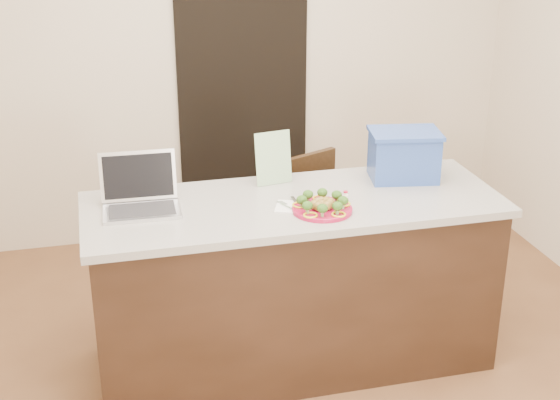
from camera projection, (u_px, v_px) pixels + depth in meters
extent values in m
plane|color=brown|center=(306.00, 386.00, 3.96)|extent=(4.00, 4.00, 0.00)
plane|color=beige|center=(227.00, 45.00, 5.23)|extent=(4.00, 0.00, 4.00)
cube|color=black|center=(243.00, 96.00, 5.37)|extent=(0.90, 0.02, 2.00)
cube|color=black|center=(293.00, 287.00, 4.01)|extent=(2.00, 0.70, 0.88)
cube|color=beige|center=(294.00, 204.00, 3.84)|extent=(2.06, 0.76, 0.04)
cylinder|color=maroon|center=(322.00, 210.00, 3.70)|extent=(0.29, 0.29, 0.02)
torus|color=maroon|center=(322.00, 208.00, 3.70)|extent=(0.29, 0.29, 0.01)
sphere|color=olive|center=(322.00, 204.00, 3.69)|extent=(0.04, 0.04, 0.04)
sphere|color=olive|center=(315.00, 205.00, 3.68)|extent=(0.04, 0.04, 0.04)
sphere|color=olive|center=(318.00, 206.00, 3.67)|extent=(0.04, 0.04, 0.04)
sphere|color=olive|center=(322.00, 207.00, 3.66)|extent=(0.04, 0.04, 0.04)
sphere|color=olive|center=(327.00, 206.00, 3.66)|extent=(0.04, 0.04, 0.04)
sphere|color=olive|center=(330.00, 205.00, 3.68)|extent=(0.04, 0.04, 0.04)
sphere|color=olive|center=(330.00, 203.00, 3.70)|extent=(0.04, 0.04, 0.04)
sphere|color=olive|center=(327.00, 201.00, 3.72)|extent=(0.04, 0.04, 0.04)
sphere|color=olive|center=(322.00, 201.00, 3.73)|extent=(0.04, 0.04, 0.04)
sphere|color=olive|center=(318.00, 201.00, 3.72)|extent=(0.04, 0.04, 0.04)
ellipsoid|color=#204312|center=(322.00, 193.00, 3.78)|extent=(0.05, 0.05, 0.04)
ellipsoid|color=#204312|center=(308.00, 194.00, 3.75)|extent=(0.05, 0.05, 0.04)
ellipsoid|color=#204312|center=(302.00, 200.00, 3.69)|extent=(0.05, 0.05, 0.04)
ellipsoid|color=#204312|center=(307.00, 206.00, 3.62)|extent=(0.05, 0.05, 0.04)
ellipsoid|color=#204312|center=(322.00, 208.00, 3.59)|extent=(0.05, 0.05, 0.04)
ellipsoid|color=#204312|center=(337.00, 206.00, 3.62)|extent=(0.05, 0.05, 0.04)
ellipsoid|color=#204312|center=(343.00, 201.00, 3.68)|extent=(0.05, 0.05, 0.04)
ellipsoid|color=#204312|center=(337.00, 195.00, 3.75)|extent=(0.05, 0.05, 0.04)
torus|color=yellow|center=(319.00, 198.00, 3.80)|extent=(0.07, 0.07, 0.01)
torus|color=yellow|center=(299.00, 205.00, 3.72)|extent=(0.07, 0.07, 0.01)
torus|color=yellow|center=(310.00, 215.00, 3.61)|extent=(0.07, 0.07, 0.01)
torus|color=yellow|center=(339.00, 214.00, 3.62)|extent=(0.07, 0.07, 0.01)
torus|color=yellow|center=(343.00, 204.00, 3.74)|extent=(0.07, 0.07, 0.01)
cube|color=silver|center=(292.00, 207.00, 3.75)|extent=(0.20, 0.20, 0.01)
cube|color=silver|center=(289.00, 208.00, 3.72)|extent=(0.06, 0.12, 0.00)
cube|color=silver|center=(285.00, 202.00, 3.79)|extent=(0.05, 0.06, 0.00)
cube|color=silver|center=(300.00, 209.00, 3.71)|extent=(0.02, 0.10, 0.01)
cube|color=silver|center=(295.00, 201.00, 3.80)|extent=(0.02, 0.12, 0.00)
cylinder|color=white|center=(345.00, 199.00, 3.79)|extent=(0.03, 0.03, 0.05)
cylinder|color=white|center=(346.00, 194.00, 3.78)|extent=(0.02, 0.02, 0.01)
cylinder|color=red|center=(346.00, 192.00, 3.78)|extent=(0.02, 0.02, 0.01)
cylinder|color=red|center=(345.00, 199.00, 3.79)|extent=(0.03, 0.03, 0.02)
cube|color=silver|center=(142.00, 210.00, 3.70)|extent=(0.37, 0.27, 0.02)
cube|color=silver|center=(138.00, 176.00, 3.76)|extent=(0.37, 0.08, 0.24)
cube|color=black|center=(138.00, 176.00, 3.76)|extent=(0.33, 0.06, 0.21)
cube|color=#262528|center=(142.00, 209.00, 3.68)|extent=(0.32, 0.19, 0.00)
cube|color=silver|center=(273.00, 158.00, 4.00)|extent=(0.20, 0.07, 0.27)
cube|color=#294694|center=(404.00, 157.00, 4.07)|extent=(0.38, 0.30, 0.24)
cube|color=#294694|center=(405.00, 133.00, 4.02)|extent=(0.40, 0.32, 0.02)
cube|color=#311D0E|center=(316.00, 239.00, 4.59)|extent=(0.52, 0.52, 0.04)
cube|color=#311D0E|center=(308.00, 190.00, 4.66)|extent=(0.37, 0.20, 0.45)
cylinder|color=#311D0E|center=(296.00, 287.00, 4.48)|extent=(0.03, 0.03, 0.42)
cylinder|color=#311D0E|center=(351.00, 280.00, 4.56)|extent=(0.03, 0.03, 0.42)
cylinder|color=#311D0E|center=(281.00, 261.00, 4.79)|extent=(0.03, 0.03, 0.42)
cylinder|color=#311D0E|center=(333.00, 255.00, 4.86)|extent=(0.03, 0.03, 0.42)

